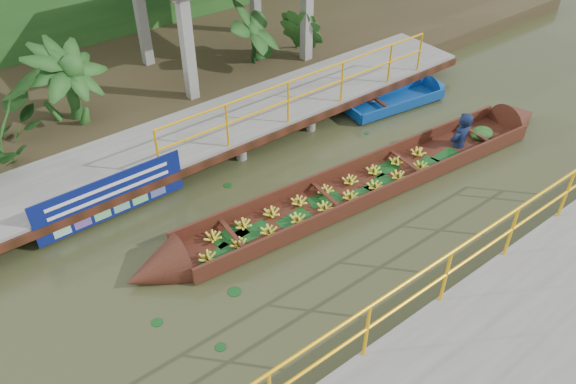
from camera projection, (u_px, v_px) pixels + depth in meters
ground at (278, 243)px, 10.44m from camera, size 80.00×80.00×0.00m
land_strip at (109, 83)px, 14.95m from camera, size 30.00×8.00×0.45m
far_dock at (185, 141)px, 12.28m from camera, size 16.00×2.06×1.66m
near_dock at (507, 357)px, 8.12m from camera, size 18.00×2.40×1.73m
vendor_boat at (378, 175)px, 11.73m from camera, size 10.55×1.90×2.14m
moored_blue_boat at (416, 95)px, 14.65m from camera, size 3.18×1.18×0.74m
blue_banner at (111, 197)px, 10.63m from camera, size 2.97×0.04×0.93m
tropical_plants at (66, 101)px, 12.11m from camera, size 14.29×1.29×1.62m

